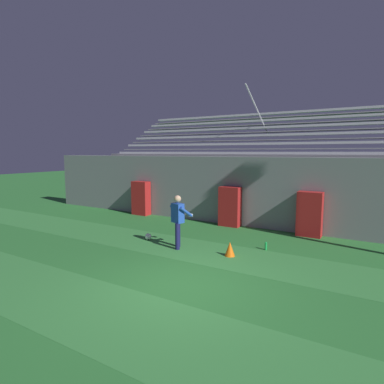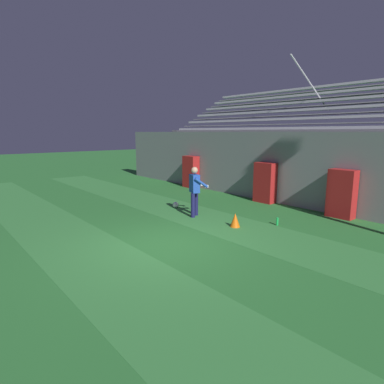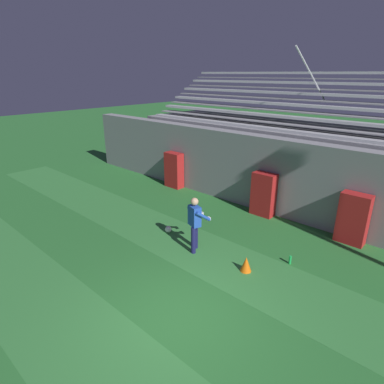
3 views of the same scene
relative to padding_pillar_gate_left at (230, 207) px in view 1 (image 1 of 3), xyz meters
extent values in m
plane|color=#286B2D|center=(1.54, -5.95, -0.80)|extent=(80.00, 80.00, 0.00)
cube|color=#337A38|center=(1.54, -7.73, -0.80)|extent=(28.00, 2.11, 0.01)
cube|color=#337A38|center=(1.54, -3.50, -0.80)|extent=(28.00, 2.11, 0.01)
cube|color=gray|center=(1.54, 0.55, 0.60)|extent=(24.00, 0.60, 2.80)
cube|color=#B21E1E|center=(0.00, 0.00, 0.00)|extent=(0.85, 0.44, 1.60)
cube|color=#B21E1E|center=(3.09, 0.00, 0.00)|extent=(0.85, 0.44, 1.60)
cube|color=#B21E1E|center=(-4.63, 0.00, 0.00)|extent=(0.85, 0.44, 1.60)
cube|color=gray|center=(1.54, 3.25, 0.65)|extent=(18.00, 4.60, 2.90)
cube|color=silver|center=(1.54, 1.30, 2.15)|extent=(17.10, 0.36, 0.10)
cube|color=gray|center=(1.54, 1.10, 1.92)|extent=(17.10, 0.60, 0.04)
cube|color=silver|center=(1.54, 2.00, 2.55)|extent=(17.10, 0.36, 0.10)
cube|color=gray|center=(1.54, 1.80, 2.32)|extent=(17.10, 0.60, 0.04)
cube|color=silver|center=(1.54, 2.70, 2.95)|extent=(17.10, 0.36, 0.10)
cube|color=gray|center=(1.54, 2.50, 2.72)|extent=(17.10, 0.60, 0.04)
cube|color=silver|center=(1.54, 3.40, 3.35)|extent=(17.10, 0.36, 0.10)
cube|color=gray|center=(1.54, 3.20, 3.12)|extent=(17.10, 0.60, 0.04)
cube|color=silver|center=(1.54, 4.10, 3.75)|extent=(17.10, 0.36, 0.10)
cube|color=gray|center=(1.54, 3.90, 3.52)|extent=(17.10, 0.60, 0.04)
cube|color=silver|center=(1.54, 4.80, 4.15)|extent=(17.10, 0.36, 0.10)
cube|color=gray|center=(1.54, 4.60, 3.92)|extent=(17.10, 0.60, 0.04)
cylinder|color=silver|center=(0.11, 2.80, 4.00)|extent=(0.06, 3.33, 2.05)
cylinder|color=#19194C|center=(-0.22, -3.47, -0.39)|extent=(0.18, 0.18, 0.82)
cylinder|color=#19194C|center=(-0.08, -3.73, -0.39)|extent=(0.18, 0.18, 0.82)
cube|color=#234CB2|center=(-0.15, -3.60, 0.32)|extent=(0.44, 0.35, 0.60)
sphere|color=tan|center=(-0.15, -3.60, 0.76)|extent=(0.22, 0.22, 0.22)
cylinder|color=#234CB2|center=(-0.33, -3.39, 0.37)|extent=(0.24, 0.48, 0.37)
cylinder|color=#234CB2|center=(0.12, -3.55, 0.37)|extent=(0.24, 0.48, 0.37)
cube|color=silver|center=(-0.23, -3.22, 0.24)|extent=(0.14, 0.14, 0.08)
cube|color=silver|center=(0.15, -3.34, 0.24)|extent=(0.14, 0.14, 0.08)
sphere|color=white|center=(-1.55, -3.33, -0.69)|extent=(0.22, 0.22, 0.22)
cone|color=orange|center=(1.57, -3.48, -0.59)|extent=(0.30, 0.30, 0.42)
cylinder|color=green|center=(2.28, -2.36, -0.68)|extent=(0.07, 0.07, 0.24)
camera|label=1|loc=(5.24, -11.75, 2.20)|focal=30.00mm
camera|label=2|loc=(7.79, -10.43, 2.00)|focal=30.00mm
camera|label=3|loc=(5.40, -9.82, 4.15)|focal=30.00mm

